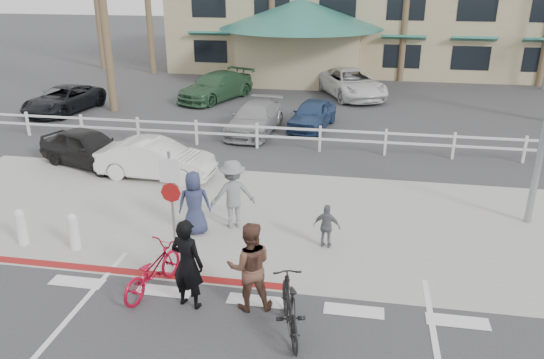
% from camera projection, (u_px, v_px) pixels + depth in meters
% --- Properties ---
extents(ground, '(140.00, 140.00, 0.00)m').
position_uv_depth(ground, '(250.00, 319.00, 10.39)').
color(ground, '#333335').
extents(sidewalk_plaza, '(22.00, 7.00, 0.01)m').
position_uv_depth(sidewalk_plaza, '(285.00, 220.00, 14.51)').
color(sidewalk_plaza, gray).
rests_on(sidewalk_plaza, ground).
extents(cross_street, '(40.00, 5.00, 0.01)m').
position_uv_depth(cross_street, '(303.00, 169.00, 18.17)').
color(cross_street, '#333335').
rests_on(cross_street, ground).
extents(parking_lot, '(50.00, 16.00, 0.01)m').
position_uv_depth(parking_lot, '(325.00, 105.00, 26.87)').
color(parking_lot, '#333335').
rests_on(parking_lot, ground).
extents(curb_red, '(7.00, 0.25, 0.02)m').
position_uv_depth(curb_red, '(132.00, 272.00, 11.97)').
color(curb_red, maroon).
rests_on(curb_red, ground).
extents(rail_fence, '(29.40, 0.16, 1.00)m').
position_uv_depth(rail_fence, '(323.00, 139.00, 19.74)').
color(rail_fence, silver).
rests_on(rail_fence, ground).
extents(sign_post, '(0.50, 0.10, 2.90)m').
position_uv_depth(sign_post, '(172.00, 199.00, 12.25)').
color(sign_post, gray).
rests_on(sign_post, ground).
extents(bollard_0, '(0.26, 0.26, 0.95)m').
position_uv_depth(bollard_0, '(74.00, 231.00, 12.83)').
color(bollard_0, silver).
rests_on(bollard_0, ground).
extents(bollard_1, '(0.26, 0.26, 0.95)m').
position_uv_depth(bollard_1, '(21.00, 227.00, 13.05)').
color(bollard_1, silver).
rests_on(bollard_1, ground).
extents(bike_red, '(1.12, 1.99, 0.99)m').
position_uv_depth(bike_red, '(152.00, 270.00, 11.14)').
color(bike_red, maroon).
rests_on(bike_red, ground).
extents(rider_red, '(0.79, 0.62, 1.93)m').
position_uv_depth(rider_red, '(187.00, 264.00, 10.47)').
color(rider_red, black).
rests_on(rider_red, ground).
extents(bike_black, '(1.05, 1.98, 1.15)m').
position_uv_depth(bike_black, '(290.00, 306.00, 9.80)').
color(bike_black, black).
rests_on(bike_black, ground).
extents(rider_black, '(1.07, 0.92, 1.88)m').
position_uv_depth(rider_black, '(250.00, 266.00, 10.42)').
color(rider_black, brown).
rests_on(rider_black, ground).
extents(pedestrian_a, '(1.38, 1.13, 1.85)m').
position_uv_depth(pedestrian_a, '(233.00, 194.00, 13.81)').
color(pedestrian_a, slate).
rests_on(pedestrian_a, ground).
extents(pedestrian_child, '(0.70, 0.36, 1.14)m').
position_uv_depth(pedestrian_child, '(327.00, 226.00, 12.87)').
color(pedestrian_child, slate).
rests_on(pedestrian_child, ground).
extents(pedestrian_b, '(0.95, 0.76, 1.68)m').
position_uv_depth(pedestrian_b, '(194.00, 203.00, 13.49)').
color(pedestrian_b, '#293050').
rests_on(pedestrian_b, ground).
extents(car_white_sedan, '(3.87, 1.48, 1.26)m').
position_uv_depth(car_white_sedan, '(156.00, 159.00, 17.28)').
color(car_white_sedan, silver).
rests_on(car_white_sedan, ground).
extents(car_red_compact, '(4.04, 2.72, 1.28)m').
position_uv_depth(car_red_compact, '(88.00, 148.00, 18.37)').
color(car_red_compact, black).
rests_on(car_red_compact, ground).
extents(lot_car_0, '(2.67, 4.67, 1.23)m').
position_uv_depth(lot_car_0, '(64.00, 100.00, 25.29)').
color(lot_car_0, black).
rests_on(lot_car_0, ground).
extents(lot_car_1, '(2.05, 4.32, 1.22)m').
position_uv_depth(lot_car_1, '(255.00, 118.00, 22.09)').
color(lot_car_1, '#9D9D9F').
rests_on(lot_car_1, ground).
extents(lot_car_2, '(2.08, 3.77, 1.21)m').
position_uv_depth(lot_car_2, '(312.00, 114.00, 22.75)').
color(lot_car_2, navy).
rests_on(lot_car_2, ground).
extents(lot_car_4, '(3.68, 5.21, 1.40)m').
position_uv_depth(lot_car_4, '(216.00, 86.00, 27.70)').
color(lot_car_4, '#2C5335').
rests_on(lot_car_4, ground).
extents(lot_car_5, '(4.39, 5.82, 1.47)m').
position_uv_depth(lot_car_5, '(351.00, 83.00, 28.31)').
color(lot_car_5, silver).
rests_on(lot_car_5, ground).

